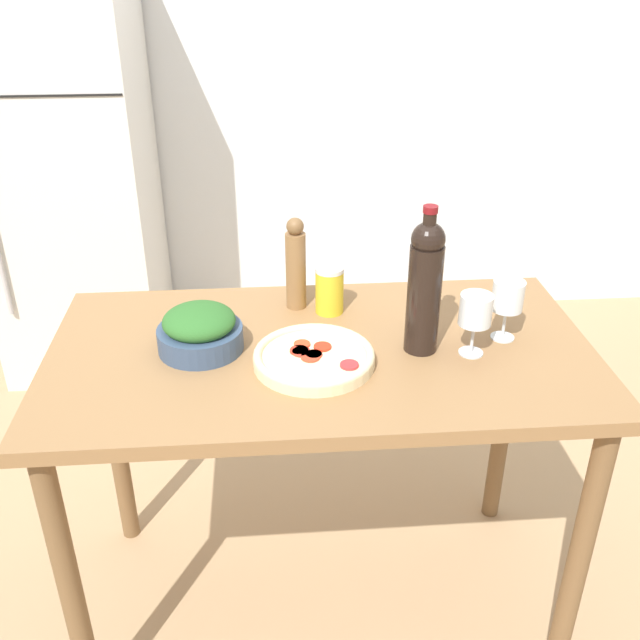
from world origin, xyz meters
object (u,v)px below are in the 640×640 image
refrigerator (69,174)px  wine_bottle (425,285)px  wine_glass_near (475,313)px  salt_canister (329,290)px  wine_glass_far (508,298)px  pepper_mill (296,265)px  salad_bowl (200,330)px  homemade_pizza (314,357)px

refrigerator → wine_bottle: size_ratio=4.75×
refrigerator → wine_glass_near: 2.10m
salt_canister → wine_glass_far: bearing=-22.9°
pepper_mill → salad_bowl: (-0.25, -0.22, -0.07)m
salad_bowl → wine_glass_far: bearing=-0.4°
wine_glass_near → salt_canister: size_ratio=1.20×
wine_glass_near → homemade_pizza: 0.41m
wine_glass_far → salt_canister: bearing=157.1°
wine_glass_near → homemade_pizza: size_ratio=0.55×
wine_bottle → salad_bowl: 0.56m
salad_bowl → wine_glass_near: bearing=-6.4°
wine_bottle → pepper_mill: (-0.30, 0.26, -0.05)m
salad_bowl → homemade_pizza: salad_bowl is taller
wine_glass_near → salt_canister: wine_glass_near is taller
wine_glass_far → salad_bowl: (-0.77, 0.01, -0.06)m
wine_glass_near → salad_bowl: 0.68m
wine_glass_far → homemade_pizza: 0.51m
wine_bottle → wine_glass_near: 0.14m
wine_glass_far → salt_canister: wine_glass_far is taller
refrigerator → homemade_pizza: 1.89m
wine_glass_far → salt_canister: 0.47m
wine_glass_near → homemade_pizza: wine_glass_near is taller
wine_bottle → wine_glass_far: wine_bottle is taller
refrigerator → salt_canister: 1.70m
homemade_pizza → salad_bowl: bearing=161.3°
wine_glass_near → pepper_mill: size_ratio=0.62×
homemade_pizza → wine_glass_far: bearing=10.1°
salad_bowl → salt_canister: 0.38m
wine_glass_near → pepper_mill: pepper_mill is taller
wine_glass_far → pepper_mill: size_ratio=0.62×
wine_bottle → homemade_pizza: (-0.27, -0.05, -0.16)m
homemade_pizza → wine_bottle: bearing=10.8°
refrigerator → wine_bottle: 2.01m
wine_glass_near → salt_canister: bearing=142.7°
refrigerator → wine_glass_far: size_ratio=11.10×
wine_bottle → salt_canister: 0.32m
wine_bottle → pepper_mill: size_ratio=1.44×
pepper_mill → homemade_pizza: (0.03, -0.31, -0.11)m
wine_bottle → wine_glass_near: size_ratio=2.34×
refrigerator → salt_canister: refrigerator is taller
wine_glass_near → salad_bowl: wine_glass_near is taller
refrigerator → wine_glass_near: (1.34, -1.62, 0.11)m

